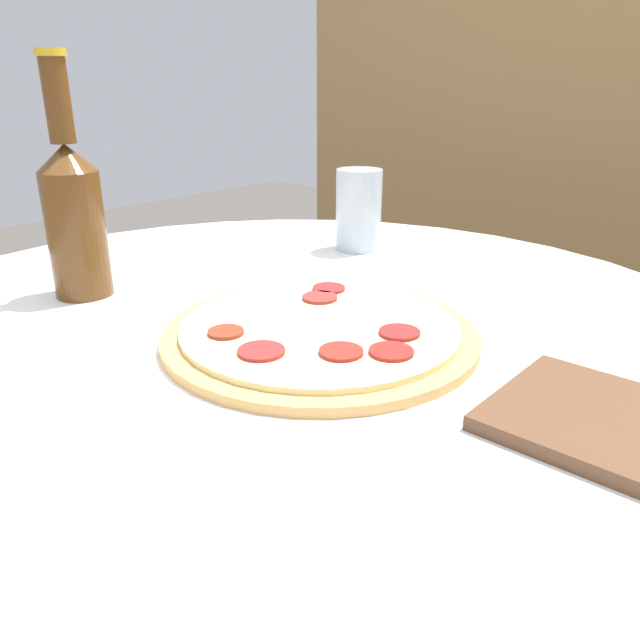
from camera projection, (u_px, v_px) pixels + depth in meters
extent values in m
cylinder|color=white|center=(290.00, 595.00, 0.80)|extent=(0.11, 0.11, 0.71)
cylinder|color=white|center=(284.00, 332.00, 0.66)|extent=(0.98, 0.98, 0.02)
cube|color=olive|center=(607.00, 178.00, 1.37)|extent=(1.66, 0.04, 1.56)
cylinder|color=tan|center=(320.00, 334.00, 0.61)|extent=(0.31, 0.31, 0.01)
cylinder|color=beige|center=(320.00, 327.00, 0.61)|extent=(0.27, 0.27, 0.01)
cylinder|color=#A3251D|center=(341.00, 352.00, 0.54)|extent=(0.04, 0.04, 0.00)
cylinder|color=maroon|center=(328.00, 288.00, 0.70)|extent=(0.04, 0.04, 0.00)
cylinder|color=maroon|center=(320.00, 297.00, 0.67)|extent=(0.04, 0.04, 0.00)
cylinder|color=#A52726|center=(261.00, 351.00, 0.54)|extent=(0.04, 0.04, 0.00)
cylinder|color=#AA221D|center=(391.00, 352.00, 0.54)|extent=(0.04, 0.04, 0.00)
cylinder|color=maroon|center=(400.00, 332.00, 0.58)|extent=(0.04, 0.04, 0.00)
cylinder|color=maroon|center=(226.00, 332.00, 0.58)|extent=(0.03, 0.03, 0.00)
cylinder|color=#563314|center=(77.00, 235.00, 0.71)|extent=(0.07, 0.07, 0.14)
cone|color=#563314|center=(66.00, 157.00, 0.68)|extent=(0.07, 0.07, 0.03)
cylinder|color=#563314|center=(57.00, 101.00, 0.66)|extent=(0.03, 0.03, 0.09)
cylinder|color=gold|center=(50.00, 52.00, 0.64)|extent=(0.03, 0.03, 0.01)
cube|color=brown|center=(594.00, 421.00, 0.46)|extent=(0.14, 0.14, 0.01)
cylinder|color=#ADBCC6|center=(359.00, 210.00, 0.91)|extent=(0.07, 0.07, 0.12)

